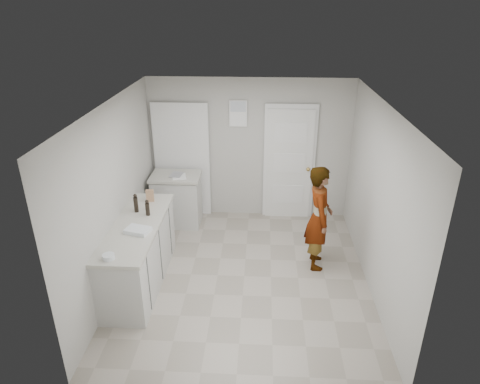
# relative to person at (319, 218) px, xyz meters

# --- Properties ---
(ground) EXTENTS (4.00, 4.00, 0.00)m
(ground) POSITION_rel_person_xyz_m (-1.06, -0.38, -0.79)
(ground) COLOR gray
(ground) RESTS_ON ground
(room_shell) EXTENTS (4.00, 4.00, 4.00)m
(room_shell) POSITION_rel_person_xyz_m (-1.23, 1.58, 0.23)
(room_shell) COLOR #ACAAA2
(room_shell) RESTS_ON ground
(main_counter) EXTENTS (0.64, 1.96, 0.93)m
(main_counter) POSITION_rel_person_xyz_m (-2.51, -0.58, -0.36)
(main_counter) COLOR beige
(main_counter) RESTS_ON ground
(side_counter) EXTENTS (0.84, 0.61, 0.93)m
(side_counter) POSITION_rel_person_xyz_m (-2.31, 1.17, -0.36)
(side_counter) COLOR beige
(side_counter) RESTS_ON ground
(person) EXTENTS (0.39, 0.58, 1.58)m
(person) POSITION_rel_person_xyz_m (0.00, 0.00, 0.00)
(person) COLOR silver
(person) RESTS_ON ground
(cake_mix_box) EXTENTS (0.12, 0.07, 0.19)m
(cake_mix_box) POSITION_rel_person_xyz_m (-2.48, 0.13, 0.23)
(cake_mix_box) COLOR #A67753
(cake_mix_box) RESTS_ON main_counter
(spice_jar) EXTENTS (0.05, 0.05, 0.07)m
(spice_jar) POSITION_rel_person_xyz_m (-2.45, -0.11, 0.17)
(spice_jar) COLOR tan
(spice_jar) RESTS_ON main_counter
(oil_cruet_a) EXTENTS (0.06, 0.06, 0.23)m
(oil_cruet_a) POSITION_rel_person_xyz_m (-2.41, -0.30, 0.25)
(oil_cruet_a) COLOR black
(oil_cruet_a) RESTS_ON main_counter
(oil_cruet_b) EXTENTS (0.06, 0.06, 0.27)m
(oil_cruet_b) POSITION_rel_person_xyz_m (-2.59, -0.21, 0.27)
(oil_cruet_b) COLOR black
(oil_cruet_b) RESTS_ON main_counter
(baking_dish) EXTENTS (0.35, 0.29, 0.05)m
(baking_dish) POSITION_rel_person_xyz_m (-2.42, -0.78, 0.16)
(baking_dish) COLOR silver
(baking_dish) RESTS_ON main_counter
(egg_bowl) EXTENTS (0.14, 0.14, 0.05)m
(egg_bowl) POSITION_rel_person_xyz_m (-2.59, -1.41, 0.16)
(egg_bowl) COLOR silver
(egg_bowl) RESTS_ON main_counter
(papers) EXTENTS (0.28, 0.33, 0.01)m
(papers) POSITION_rel_person_xyz_m (-2.23, 1.11, 0.14)
(papers) COLOR white
(papers) RESTS_ON side_counter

